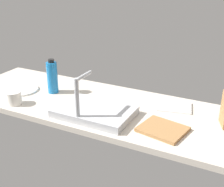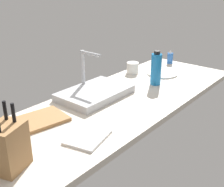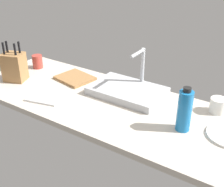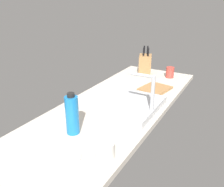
{
  "view_description": "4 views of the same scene",
  "coord_description": "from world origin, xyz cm",
  "px_view_note": "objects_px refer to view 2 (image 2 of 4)",
  "views": [
    {
      "loc": [
        -84.68,
        151.88,
        85.24
      ],
      "look_at": [
        -6.09,
        -3.4,
        10.74
      ],
      "focal_mm": 48.77,
      "sensor_mm": 36.0,
      "label": 1
    },
    {
      "loc": [
        -125.36,
        -99.05,
        74.09
      ],
      "look_at": [
        -7.06,
        -1.28,
        10.74
      ],
      "focal_mm": 46.45,
      "sensor_mm": 36.0,
      "label": 2
    },
    {
      "loc": [
        77.58,
        -126.72,
        89.91
      ],
      "look_at": [
        -4.91,
        -0.85,
        10.71
      ],
      "focal_mm": 47.75,
      "sensor_mm": 36.0,
      "label": 3
    },
    {
      "loc": [
        126.32,
        72.08,
        73.41
      ],
      "look_at": [
        -0.85,
        -0.35,
        13.06
      ],
      "focal_mm": 38.09,
      "sensor_mm": 36.0,
      "label": 4
    }
  ],
  "objects_px": {
    "water_bottle": "(156,69)",
    "dish_towel": "(88,137)",
    "knife_block": "(8,147)",
    "soap_bottle": "(170,58)",
    "coffee_mug": "(133,68)",
    "faucet": "(85,67)",
    "cutting_board": "(42,119)",
    "sink_basin": "(95,93)",
    "dinner_plate": "(162,73)"
  },
  "relations": [
    {
      "from": "faucet",
      "to": "cutting_board",
      "type": "xyz_separation_m",
      "value": [
        -0.44,
        -0.12,
        -0.15
      ]
    },
    {
      "from": "dinner_plate",
      "to": "coffee_mug",
      "type": "relative_size",
      "value": 2.56
    },
    {
      "from": "faucet",
      "to": "dish_towel",
      "type": "bearing_deg",
      "value": -134.97
    },
    {
      "from": "water_bottle",
      "to": "dinner_plate",
      "type": "height_order",
      "value": "water_bottle"
    },
    {
      "from": "cutting_board",
      "to": "soap_bottle",
      "type": "distance_m",
      "value": 1.36
    },
    {
      "from": "knife_block",
      "to": "coffee_mug",
      "type": "bearing_deg",
      "value": -5.57
    },
    {
      "from": "sink_basin",
      "to": "knife_block",
      "type": "height_order",
      "value": "knife_block"
    },
    {
      "from": "cutting_board",
      "to": "water_bottle",
      "type": "height_order",
      "value": "water_bottle"
    },
    {
      "from": "faucet",
      "to": "coffee_mug",
      "type": "height_order",
      "value": "faucet"
    },
    {
      "from": "knife_block",
      "to": "sink_basin",
      "type": "bearing_deg",
      "value": -2.48
    },
    {
      "from": "soap_bottle",
      "to": "coffee_mug",
      "type": "height_order",
      "value": "soap_bottle"
    },
    {
      "from": "water_bottle",
      "to": "dish_towel",
      "type": "relative_size",
      "value": 1.15
    },
    {
      "from": "faucet",
      "to": "knife_block",
      "type": "xyz_separation_m",
      "value": [
        -0.77,
        -0.34,
        -0.06
      ]
    },
    {
      "from": "knife_block",
      "to": "water_bottle",
      "type": "height_order",
      "value": "knife_block"
    },
    {
      "from": "dinner_plate",
      "to": "coffee_mug",
      "type": "bearing_deg",
      "value": 122.16
    },
    {
      "from": "cutting_board",
      "to": "water_bottle",
      "type": "bearing_deg",
      "value": -11.21
    },
    {
      "from": "faucet",
      "to": "knife_block",
      "type": "distance_m",
      "value": 0.85
    },
    {
      "from": "knife_block",
      "to": "soap_bottle",
      "type": "bearing_deg",
      "value": -12.06
    },
    {
      "from": "soap_bottle",
      "to": "water_bottle",
      "type": "bearing_deg",
      "value": -161.31
    },
    {
      "from": "soap_bottle",
      "to": "dish_towel",
      "type": "bearing_deg",
      "value": -166.81
    },
    {
      "from": "water_bottle",
      "to": "dish_towel",
      "type": "bearing_deg",
      "value": -170.45
    },
    {
      "from": "dish_towel",
      "to": "coffee_mug",
      "type": "xyz_separation_m",
      "value": [
        0.91,
        0.4,
        0.04
      ]
    },
    {
      "from": "water_bottle",
      "to": "dinner_plate",
      "type": "distance_m",
      "value": 0.25
    },
    {
      "from": "faucet",
      "to": "dinner_plate",
      "type": "relative_size",
      "value": 1.16
    },
    {
      "from": "cutting_board",
      "to": "dinner_plate",
      "type": "height_order",
      "value": "cutting_board"
    },
    {
      "from": "sink_basin",
      "to": "coffee_mug",
      "type": "height_order",
      "value": "coffee_mug"
    },
    {
      "from": "faucet",
      "to": "dish_towel",
      "type": "relative_size",
      "value": 1.31
    },
    {
      "from": "sink_basin",
      "to": "dinner_plate",
      "type": "bearing_deg",
      "value": -8.81
    },
    {
      "from": "knife_block",
      "to": "water_bottle",
      "type": "bearing_deg",
      "value": -17.06
    },
    {
      "from": "water_bottle",
      "to": "dish_towel",
      "type": "xyz_separation_m",
      "value": [
        -0.81,
        -0.14,
        -0.1
      ]
    },
    {
      "from": "water_bottle",
      "to": "dish_towel",
      "type": "height_order",
      "value": "water_bottle"
    },
    {
      "from": "knife_block",
      "to": "faucet",
      "type": "bearing_deg",
      "value": 3.91
    },
    {
      "from": "sink_basin",
      "to": "water_bottle",
      "type": "distance_m",
      "value": 0.47
    },
    {
      "from": "sink_basin",
      "to": "coffee_mug",
      "type": "relative_size",
      "value": 4.93
    },
    {
      "from": "cutting_board",
      "to": "coffee_mug",
      "type": "xyz_separation_m",
      "value": [
        0.94,
        0.1,
        0.03
      ]
    },
    {
      "from": "soap_bottle",
      "to": "faucet",
      "type": "bearing_deg",
      "value": 173.27
    },
    {
      "from": "sink_basin",
      "to": "faucet",
      "type": "height_order",
      "value": "faucet"
    },
    {
      "from": "dinner_plate",
      "to": "sink_basin",
      "type": "bearing_deg",
      "value": 171.19
    },
    {
      "from": "dish_towel",
      "to": "coffee_mug",
      "type": "distance_m",
      "value": 1.0
    },
    {
      "from": "dinner_plate",
      "to": "dish_towel",
      "type": "bearing_deg",
      "value": -168.5
    },
    {
      "from": "soap_bottle",
      "to": "dish_towel",
      "type": "distance_m",
      "value": 1.37
    },
    {
      "from": "soap_bottle",
      "to": "dinner_plate",
      "type": "height_order",
      "value": "soap_bottle"
    },
    {
      "from": "cutting_board",
      "to": "dish_towel",
      "type": "distance_m",
      "value": 0.3
    },
    {
      "from": "sink_basin",
      "to": "dish_towel",
      "type": "bearing_deg",
      "value": -141.24
    },
    {
      "from": "faucet",
      "to": "dinner_plate",
      "type": "height_order",
      "value": "faucet"
    },
    {
      "from": "faucet",
      "to": "dinner_plate",
      "type": "bearing_deg",
      "value": -18.8
    },
    {
      "from": "faucet",
      "to": "knife_block",
      "type": "relative_size",
      "value": 1.0
    },
    {
      "from": "soap_bottle",
      "to": "coffee_mug",
      "type": "relative_size",
      "value": 1.29
    },
    {
      "from": "dinner_plate",
      "to": "cutting_board",
      "type": "bearing_deg",
      "value": 175.0
    },
    {
      "from": "dish_towel",
      "to": "coffee_mug",
      "type": "height_order",
      "value": "coffee_mug"
    }
  ]
}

